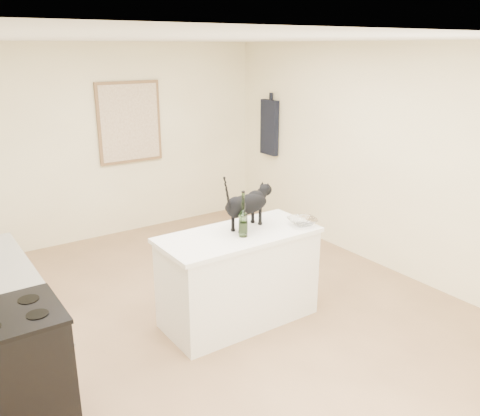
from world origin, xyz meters
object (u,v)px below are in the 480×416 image
(black_cat, at_px, (246,207))
(glass_bowl, at_px, (302,222))
(wine_bottle, at_px, (243,217))
(stove, at_px, (20,375))

(black_cat, xyz_separation_m, glass_bowl, (0.50, -0.23, -0.18))
(wine_bottle, bearing_deg, glass_bowl, -6.34)
(stove, bearing_deg, black_cat, 12.07)
(stove, distance_m, black_cat, 2.33)
(wine_bottle, bearing_deg, stove, -171.47)
(stove, bearing_deg, wine_bottle, 8.53)
(black_cat, relative_size, wine_bottle, 1.60)
(black_cat, distance_m, glass_bowl, 0.58)
(glass_bowl, bearing_deg, black_cat, 154.93)
(stove, distance_m, wine_bottle, 2.15)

